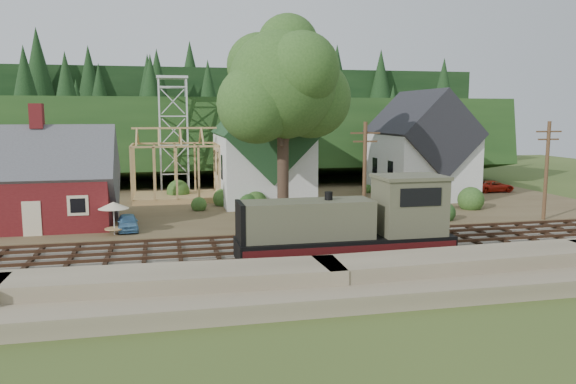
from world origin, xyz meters
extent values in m
plane|color=#384C1E|center=(0.00, 0.00, 0.00)|extent=(140.00, 140.00, 0.00)
cube|color=#7F7259|center=(0.00, -8.50, 0.00)|extent=(64.00, 5.00, 1.60)
cube|color=#726B5B|center=(0.00, 0.00, 0.08)|extent=(64.00, 11.00, 0.16)
cube|color=brown|center=(0.00, 18.00, 0.15)|extent=(64.00, 26.00, 0.30)
cube|color=#1E3F19|center=(0.00, 42.00, 0.00)|extent=(70.00, 28.96, 12.74)
cube|color=black|center=(0.00, 58.00, 0.00)|extent=(80.00, 20.00, 12.00)
cube|color=#591417|center=(-16.00, 11.00, 2.20)|extent=(10.00, 7.00, 3.80)
cube|color=#4C4C51|center=(-16.00, 11.00, 4.10)|extent=(10.80, 7.41, 7.41)
cube|color=#591417|center=(-16.00, 11.00, 8.40)|extent=(0.90, 0.90, 1.80)
cube|color=beige|center=(-16.00, 7.48, 1.50)|extent=(1.20, 0.06, 2.40)
cube|color=silver|center=(2.00, 20.00, 3.50)|extent=(8.00, 12.00, 6.40)
cube|color=#1C3E1D|center=(2.00, 20.00, 6.70)|extent=(8.40, 12.96, 8.40)
cube|color=silver|center=(2.00, 14.00, 8.70)|extent=(2.40, 2.40, 4.00)
cone|color=#1C3E1D|center=(2.00, 14.00, 12.00)|extent=(5.37, 5.37, 2.60)
cube|color=silver|center=(18.00, 19.00, 3.50)|extent=(8.00, 10.00, 6.40)
cube|color=black|center=(18.00, 19.00, 6.70)|extent=(8.40, 10.80, 8.40)
cube|color=tan|center=(-6.00, 22.00, 0.55)|extent=(8.00, 6.00, 0.50)
cube|color=tan|center=(-6.00, 22.00, 7.20)|extent=(8.00, 0.18, 0.18)
cube|color=silver|center=(-7.40, 26.60, 6.30)|extent=(0.18, 0.18, 12.00)
cube|color=silver|center=(-4.60, 26.60, 6.30)|extent=(0.18, 0.18, 12.00)
cube|color=silver|center=(-7.40, 29.40, 6.30)|extent=(0.18, 0.18, 12.00)
cube|color=silver|center=(-4.60, 29.40, 6.30)|extent=(0.18, 0.18, 12.00)
cube|color=silver|center=(-6.00, 28.00, 12.30)|extent=(3.20, 3.20, 0.25)
cylinder|color=#38281E|center=(2.00, 10.00, 4.30)|extent=(0.90, 0.90, 8.00)
sphere|color=#2D501E|center=(2.00, 10.00, 10.80)|extent=(8.40, 8.40, 8.40)
sphere|color=#2D501E|center=(4.50, 11.00, 9.80)|extent=(6.40, 6.40, 6.40)
sphere|color=#2D501E|center=(-0.20, 9.20, 9.30)|extent=(6.00, 6.00, 6.00)
cylinder|color=#4C331E|center=(7.00, 5.20, 4.00)|extent=(0.28, 0.28, 8.00)
cube|color=#4C331E|center=(7.00, 5.20, 7.20)|extent=(2.20, 0.12, 0.12)
cube|color=#4C331E|center=(7.00, 5.20, 6.60)|extent=(1.80, 0.12, 0.12)
cylinder|color=#4C331E|center=(22.00, 5.20, 4.00)|extent=(0.28, 0.28, 8.00)
cube|color=#4C331E|center=(22.00, 5.20, 7.20)|extent=(2.20, 0.12, 0.12)
cube|color=#4C331E|center=(22.00, 5.20, 6.60)|extent=(1.80, 0.12, 0.12)
cube|color=black|center=(2.85, -3.00, 0.34)|extent=(12.26, 2.55, 0.36)
cube|color=black|center=(2.85, -3.00, 1.07)|extent=(12.26, 2.96, 1.12)
cube|color=#504F3A|center=(0.61, -3.00, 2.71)|extent=(7.35, 2.35, 2.14)
cube|color=#504F3A|center=(6.73, -3.00, 3.27)|extent=(3.68, 2.86, 3.27)
cube|color=#504F3A|center=(6.73, -3.00, 4.95)|extent=(3.88, 3.06, 0.20)
cube|color=black|center=(6.73, -4.45, 3.98)|extent=(2.45, 0.06, 1.02)
cube|color=#3E0D0E|center=(2.85, -4.50, 1.07)|extent=(12.26, 0.04, 0.71)
cube|color=#3E0D0E|center=(2.85, -1.50, 1.07)|extent=(12.26, 0.04, 0.71)
cylinder|color=black|center=(1.83, -3.00, 3.88)|extent=(0.45, 0.45, 0.71)
imported|color=#61A0D0|center=(-9.77, 7.95, 0.89)|extent=(1.66, 3.57, 1.18)
imported|color=#B71D0E|center=(27.11, 20.11, 0.90)|extent=(4.37, 2.07, 1.21)
cylinder|color=silver|center=(-10.59, 6.71, 1.33)|extent=(0.09, 0.09, 2.06)
cylinder|color=tan|center=(-10.59, 6.71, 0.72)|extent=(1.31, 1.31, 0.07)
cone|color=beige|center=(-10.59, 6.71, 2.36)|extent=(2.06, 2.06, 0.47)
camera|label=1|loc=(-7.19, -32.86, 8.60)|focal=35.00mm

